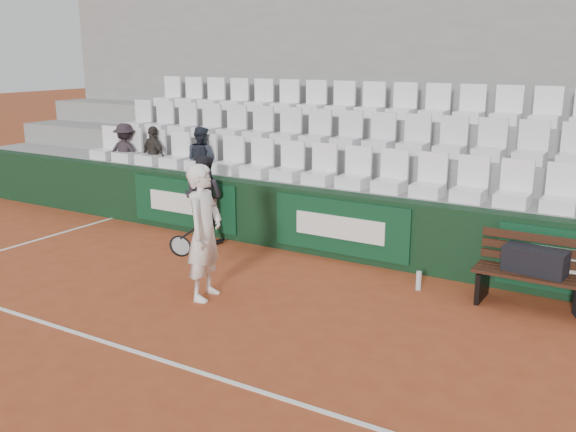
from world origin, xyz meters
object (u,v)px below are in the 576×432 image
at_px(sports_bag_left, 535,261).
at_px(spectator_c, 201,135).
at_px(ball_kid, 204,199).
at_px(spectator_b, 153,133).
at_px(water_bottle_near, 419,281).
at_px(tennis_player, 204,232).
at_px(spectator_a, 124,130).
at_px(bench_left, 536,292).

height_order(sports_bag_left, spectator_c, spectator_c).
bearing_deg(ball_kid, spectator_b, -35.17).
relative_size(water_bottle_near, tennis_player, 0.15).
bearing_deg(tennis_player, spectator_b, 140.20).
xyz_separation_m(sports_bag_left, spectator_c, (-5.96, 1.10, 1.00)).
xyz_separation_m(tennis_player, spectator_c, (-2.33, 2.89, 0.75)).
bearing_deg(sports_bag_left, spectator_a, 172.00).
bearing_deg(spectator_b, spectator_c, -166.60).
bearing_deg(spectator_c, tennis_player, 136.01).
bearing_deg(tennis_player, spectator_a, 145.51).
height_order(ball_kid, spectator_b, spectator_b).
relative_size(ball_kid, spectator_c, 1.18).
relative_size(bench_left, sports_bag_left, 2.06).
relative_size(bench_left, tennis_player, 0.87).
bearing_deg(bench_left, water_bottle_near, -176.19).
relative_size(ball_kid, spectator_b, 1.25).
relative_size(bench_left, ball_kid, 1.04).
height_order(bench_left, spectator_a, spectator_a).
bearing_deg(spectator_a, bench_left, 159.97).
xyz_separation_m(bench_left, spectator_c, (-6.02, 1.13, 1.39)).
distance_m(water_bottle_near, spectator_c, 4.96).
relative_size(tennis_player, ball_kid, 1.20).
height_order(tennis_player, spectator_a, spectator_a).
bearing_deg(tennis_player, water_bottle_near, 36.54).
bearing_deg(spectator_c, spectator_b, 7.05).
xyz_separation_m(water_bottle_near, ball_kid, (-3.80, 0.30, 0.60)).
bearing_deg(spectator_b, bench_left, -175.59).
xyz_separation_m(sports_bag_left, spectator_a, (-7.83, 1.10, 0.98)).
relative_size(tennis_player, spectator_a, 1.48).
relative_size(water_bottle_near, spectator_b, 0.22).
height_order(tennis_player, spectator_b, spectator_b).
bearing_deg(water_bottle_near, ball_kid, 175.43).
xyz_separation_m(water_bottle_near, spectator_c, (-4.57, 1.23, 1.48)).
xyz_separation_m(ball_kid, spectator_b, (-1.89, 0.92, 0.86)).
xyz_separation_m(sports_bag_left, water_bottle_near, (-1.40, -0.13, -0.48)).
relative_size(water_bottle_near, spectator_a, 0.22).
bearing_deg(bench_left, spectator_a, 171.83).
height_order(bench_left, spectator_c, spectator_c).
bearing_deg(tennis_player, sports_bag_left, 26.18).
distance_m(water_bottle_near, spectator_a, 6.71).
xyz_separation_m(water_bottle_near, spectator_b, (-5.70, 1.23, 1.45)).
height_order(ball_kid, spectator_c, spectator_c).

